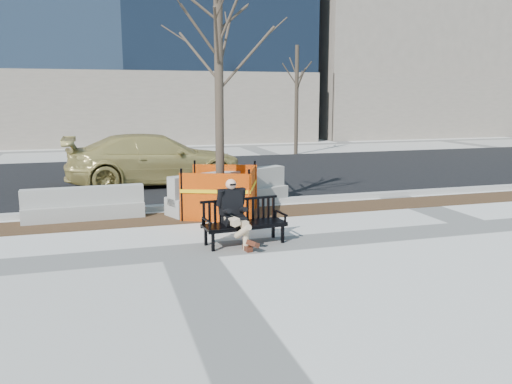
% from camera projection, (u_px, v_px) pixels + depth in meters
% --- Properties ---
extents(ground, '(120.00, 120.00, 0.00)m').
position_uv_depth(ground, '(186.00, 251.00, 9.24)').
color(ground, beige).
rests_on(ground, ground).
extents(mulch_strip, '(40.00, 1.20, 0.02)m').
position_uv_depth(mulch_strip, '(168.00, 219.00, 11.69)').
color(mulch_strip, '#47301C').
rests_on(mulch_strip, ground).
extents(asphalt_street, '(60.00, 10.40, 0.01)m').
position_uv_depth(asphalt_street, '(144.00, 178.00, 17.53)').
color(asphalt_street, black).
rests_on(asphalt_street, ground).
extents(curb, '(60.00, 0.25, 0.12)m').
position_uv_depth(curb, '(163.00, 208.00, 12.58)').
color(curb, '#9E9B93').
rests_on(curb, ground).
extents(bench, '(1.62, 0.74, 0.83)m').
position_uv_depth(bench, '(245.00, 244.00, 9.70)').
color(bench, black).
rests_on(bench, ground).
extents(seated_man, '(0.62, 0.93, 1.22)m').
position_uv_depth(seated_man, '(233.00, 245.00, 9.66)').
color(seated_man, black).
rests_on(seated_man, ground).
extents(tree_fence, '(3.02, 3.02, 5.83)m').
position_uv_depth(tree_fence, '(221.00, 215.00, 12.08)').
color(tree_fence, '#FE4A05').
rests_on(tree_fence, ground).
extents(sedan, '(5.38, 2.23, 1.56)m').
position_uv_depth(sedan, '(157.00, 185.00, 16.17)').
color(sedan, tan).
rests_on(sedan, ground).
extents(jersey_barrier_left, '(2.59, 0.61, 0.74)m').
position_uv_depth(jersey_barrier_left, '(85.00, 220.00, 11.62)').
color(jersey_barrier_left, gray).
rests_on(jersey_barrier_left, ground).
extents(jersey_barrier_right, '(3.24, 1.85, 0.93)m').
position_uv_depth(jersey_barrier_right, '(230.00, 208.00, 12.76)').
color(jersey_barrier_right, gray).
rests_on(jersey_barrier_right, ground).
extents(far_tree_right, '(2.59, 2.59, 5.33)m').
position_uv_depth(far_tree_right, '(296.00, 154.00, 24.53)').
color(far_tree_right, '#403529').
rests_on(far_tree_right, ground).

